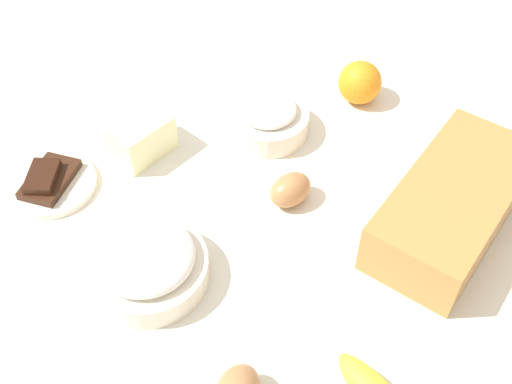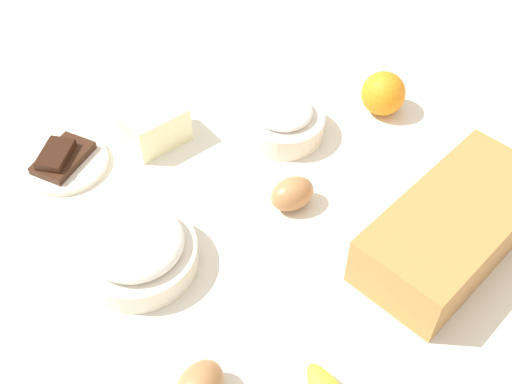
% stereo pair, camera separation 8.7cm
% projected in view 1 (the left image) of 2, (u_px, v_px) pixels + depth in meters
% --- Properties ---
extents(ground_plane, '(2.40, 2.40, 0.02)m').
position_uv_depth(ground_plane, '(256.00, 216.00, 0.91)').
color(ground_plane, silver).
extents(loaf_pan, '(0.30, 0.19, 0.08)m').
position_uv_depth(loaf_pan, '(453.00, 204.00, 0.85)').
color(loaf_pan, '#B77A3D').
rests_on(loaf_pan, ground_plane).
extents(flour_bowl, '(0.16, 0.16, 0.07)m').
position_uv_depth(flour_bowl, '(147.00, 263.00, 0.80)').
color(flour_bowl, silver).
rests_on(flour_bowl, ground_plane).
extents(sugar_bowl, '(0.13, 0.13, 0.06)m').
position_uv_depth(sugar_bowl, '(268.00, 118.00, 0.99)').
color(sugar_bowl, silver).
rests_on(sugar_bowl, ground_plane).
extents(orange_fruit, '(0.07, 0.07, 0.07)m').
position_uv_depth(orange_fruit, '(360.00, 83.00, 1.04)').
color(orange_fruit, orange).
rests_on(orange_fruit, ground_plane).
extents(butter_block, '(0.11, 0.09, 0.06)m').
position_uv_depth(butter_block, '(141.00, 137.00, 0.96)').
color(butter_block, '#F4EDB2').
rests_on(butter_block, ground_plane).
extents(egg_beside_bowl, '(0.08, 0.07, 0.05)m').
position_uv_depth(egg_beside_bowl, '(290.00, 190.00, 0.89)').
color(egg_beside_bowl, '#AD7446').
rests_on(egg_beside_bowl, ground_plane).
extents(chocolate_plate, '(0.13, 0.13, 0.03)m').
position_uv_depth(chocolate_plate, '(50.00, 182.00, 0.92)').
color(chocolate_plate, silver).
rests_on(chocolate_plate, ground_plane).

